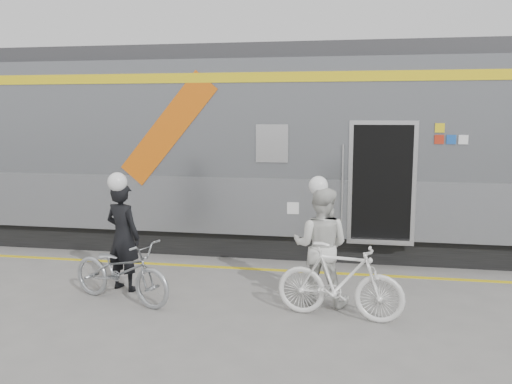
% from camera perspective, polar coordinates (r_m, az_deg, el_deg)
% --- Properties ---
extents(ground, '(90.00, 90.00, 0.00)m').
position_cam_1_polar(ground, '(7.88, -1.71, -12.58)').
color(ground, slate).
rests_on(ground, ground).
extents(train, '(24.00, 3.17, 4.10)m').
position_cam_1_polar(train, '(11.54, 1.87, 4.59)').
color(train, black).
rests_on(train, ground).
extents(safety_strip, '(24.00, 0.12, 0.01)m').
position_cam_1_polar(safety_strip, '(9.88, 0.91, -8.16)').
color(safety_strip, yellow).
rests_on(safety_strip, ground).
extents(man, '(0.73, 0.60, 1.73)m').
position_cam_1_polar(man, '(8.87, -13.83, -4.57)').
color(man, black).
rests_on(man, ground).
extents(bicycle_left, '(1.92, 1.20, 0.95)m').
position_cam_1_polar(bicycle_left, '(8.40, -14.01, -8.05)').
color(bicycle_left, '#9DA1A5').
rests_on(bicycle_left, ground).
extents(woman, '(0.95, 0.79, 1.75)m').
position_cam_1_polar(woman, '(8.04, 6.83, -5.67)').
color(woman, silver).
rests_on(woman, ground).
extents(bicycle_right, '(1.82, 0.78, 1.06)m').
position_cam_1_polar(bicycle_right, '(7.59, 8.81, -9.26)').
color(bicycle_right, white).
rests_on(bicycle_right, ground).
extents(helmet_man, '(0.30, 0.30, 0.30)m').
position_cam_1_polar(helmet_man, '(8.70, -14.06, 1.97)').
color(helmet_man, white).
rests_on(helmet_man, man).
extents(helmet_woman, '(0.28, 0.28, 0.28)m').
position_cam_1_polar(helmet_woman, '(7.86, 6.96, 1.53)').
color(helmet_woman, white).
rests_on(helmet_woman, woman).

